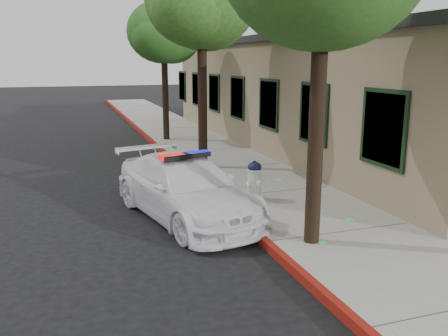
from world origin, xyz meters
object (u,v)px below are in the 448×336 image
at_px(clapboard_building, 330,93).
at_px(fire_hydrant, 255,180).
at_px(police_car, 186,188).
at_px(street_tree_mid, 201,5).
at_px(street_tree_far, 165,35).

xyz_separation_m(clapboard_building, fire_hydrant, (-5.86, -6.48, -1.51)).
xyz_separation_m(police_car, fire_hydrant, (1.74, 0.29, -0.05)).
height_order(fire_hydrant, street_tree_mid, street_tree_mid).
height_order(police_car, fire_hydrant, police_car).
height_order(street_tree_mid, street_tree_far, street_tree_mid).
relative_size(clapboard_building, fire_hydrant, 22.28).
relative_size(police_car, street_tree_mid, 0.76).
distance_m(police_car, street_tree_far, 10.45).
relative_size(fire_hydrant, street_tree_far, 0.17).
bearing_deg(street_tree_far, clapboard_building, -25.71).
height_order(police_car, street_tree_far, street_tree_far).
height_order(clapboard_building, street_tree_mid, street_tree_mid).
xyz_separation_m(street_tree_mid, street_tree_far, (0.05, 5.44, -0.59)).
xyz_separation_m(clapboard_building, police_car, (-7.59, -6.77, -1.46)).
bearing_deg(police_car, street_tree_far, 67.08).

